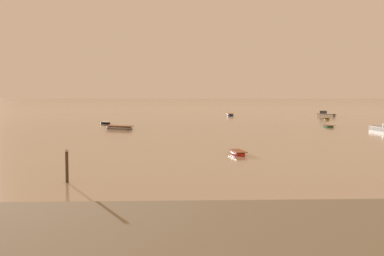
{
  "coord_description": "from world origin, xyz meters",
  "views": [
    {
      "loc": [
        24.65,
        -30.31,
        5.36
      ],
      "look_at": [
        27.23,
        33.25,
        0.76
      ],
      "focal_mm": 46.46,
      "sensor_mm": 36.0,
      "label": 1
    }
  ],
  "objects_px": {
    "rowboat_moored_3": "(327,119)",
    "mooring_post_near": "(67,167)",
    "motorboat_moored_1": "(324,115)",
    "rowboat_moored_1": "(119,128)",
    "rowboat_moored_4": "(328,126)",
    "rowboat_moored_5": "(238,153)",
    "rowboat_moored_6": "(230,115)",
    "rowboat_moored_0": "(105,123)"
  },
  "relations": [
    {
      "from": "rowboat_moored_3",
      "to": "mooring_post_near",
      "type": "relative_size",
      "value": 1.5
    },
    {
      "from": "motorboat_moored_1",
      "to": "rowboat_moored_3",
      "type": "relative_size",
      "value": 1.49
    },
    {
      "from": "mooring_post_near",
      "to": "rowboat_moored_1",
      "type": "bearing_deg",
      "value": 91.88
    },
    {
      "from": "rowboat_moored_3",
      "to": "rowboat_moored_4",
      "type": "xyz_separation_m",
      "value": [
        -6.11,
        -19.97,
        -0.01
      ]
    },
    {
      "from": "rowboat_moored_5",
      "to": "rowboat_moored_6",
      "type": "distance_m",
      "value": 71.32
    },
    {
      "from": "rowboat_moored_4",
      "to": "rowboat_moored_5",
      "type": "height_order",
      "value": "rowboat_moored_5"
    },
    {
      "from": "rowboat_moored_5",
      "to": "mooring_post_near",
      "type": "distance_m",
      "value": 17.52
    },
    {
      "from": "rowboat_moored_1",
      "to": "rowboat_moored_0",
      "type": "bearing_deg",
      "value": 131.99
    },
    {
      "from": "rowboat_moored_0",
      "to": "motorboat_moored_1",
      "type": "distance_m",
      "value": 51.94
    },
    {
      "from": "motorboat_moored_1",
      "to": "rowboat_moored_3",
      "type": "bearing_deg",
      "value": 132.34
    },
    {
      "from": "mooring_post_near",
      "to": "rowboat_moored_5",
      "type": "bearing_deg",
      "value": 47.07
    },
    {
      "from": "rowboat_moored_6",
      "to": "motorboat_moored_1",
      "type": "bearing_deg",
      "value": 81.32
    },
    {
      "from": "rowboat_moored_1",
      "to": "rowboat_moored_5",
      "type": "xyz_separation_m",
      "value": [
        13.33,
        -30.29,
        -0.06
      ]
    },
    {
      "from": "rowboat_moored_5",
      "to": "mooring_post_near",
      "type": "height_order",
      "value": "mooring_post_near"
    },
    {
      "from": "rowboat_moored_0",
      "to": "rowboat_moored_5",
      "type": "bearing_deg",
      "value": 170.91
    },
    {
      "from": "rowboat_moored_6",
      "to": "mooring_post_near",
      "type": "distance_m",
      "value": 85.99
    },
    {
      "from": "rowboat_moored_1",
      "to": "mooring_post_near",
      "type": "height_order",
      "value": "mooring_post_near"
    },
    {
      "from": "mooring_post_near",
      "to": "rowboat_moored_3",
      "type": "bearing_deg",
      "value": 61.02
    },
    {
      "from": "rowboat_moored_1",
      "to": "rowboat_moored_3",
      "type": "height_order",
      "value": "rowboat_moored_1"
    },
    {
      "from": "rowboat_moored_1",
      "to": "motorboat_moored_1",
      "type": "height_order",
      "value": "motorboat_moored_1"
    },
    {
      "from": "mooring_post_near",
      "to": "motorboat_moored_1",
      "type": "bearing_deg",
      "value": 63.33
    },
    {
      "from": "rowboat_moored_5",
      "to": "rowboat_moored_1",
      "type": "bearing_deg",
      "value": 16.2
    },
    {
      "from": "rowboat_moored_4",
      "to": "rowboat_moored_6",
      "type": "xyz_separation_m",
      "value": [
        -10.64,
        38.06,
        0.06
      ]
    },
    {
      "from": "rowboat_moored_4",
      "to": "rowboat_moored_5",
      "type": "relative_size",
      "value": 0.98
    },
    {
      "from": "rowboat_moored_0",
      "to": "rowboat_moored_6",
      "type": "distance_m",
      "value": 37.63
    },
    {
      "from": "rowboat_moored_0",
      "to": "motorboat_moored_1",
      "type": "relative_size",
      "value": 0.72
    },
    {
      "from": "rowboat_moored_0",
      "to": "rowboat_moored_3",
      "type": "relative_size",
      "value": 1.08
    },
    {
      "from": "rowboat_moored_6",
      "to": "rowboat_moored_3",
      "type": "bearing_deg",
      "value": 43.23
    },
    {
      "from": "rowboat_moored_1",
      "to": "mooring_post_near",
      "type": "distance_m",
      "value": 43.14
    },
    {
      "from": "rowboat_moored_4",
      "to": "rowboat_moored_3",
      "type": "bearing_deg",
      "value": 148.76
    },
    {
      "from": "rowboat_moored_1",
      "to": "mooring_post_near",
      "type": "relative_size",
      "value": 2.13
    },
    {
      "from": "rowboat_moored_4",
      "to": "rowboat_moored_5",
      "type": "distance_m",
      "value": 37.61
    },
    {
      "from": "motorboat_moored_1",
      "to": "rowboat_moored_4",
      "type": "relative_size",
      "value": 1.61
    },
    {
      "from": "rowboat_moored_1",
      "to": "rowboat_moored_3",
      "type": "distance_m",
      "value": 43.96
    },
    {
      "from": "rowboat_moored_0",
      "to": "rowboat_moored_1",
      "type": "height_order",
      "value": "rowboat_moored_1"
    },
    {
      "from": "rowboat_moored_1",
      "to": "rowboat_moored_5",
      "type": "relative_size",
      "value": 1.51
    },
    {
      "from": "rowboat_moored_4",
      "to": "rowboat_moored_0",
      "type": "bearing_deg",
      "value": -119.54
    },
    {
      "from": "rowboat_moored_3",
      "to": "motorboat_moored_1",
      "type": "bearing_deg",
      "value": -172.41
    },
    {
      "from": "rowboat_moored_6",
      "to": "mooring_post_near",
      "type": "height_order",
      "value": "mooring_post_near"
    },
    {
      "from": "rowboat_moored_4",
      "to": "mooring_post_near",
      "type": "bearing_deg",
      "value": -47.74
    },
    {
      "from": "rowboat_moored_0",
      "to": "rowboat_moored_4",
      "type": "xyz_separation_m",
      "value": [
        35.36,
        -9.68,
        -0.02
      ]
    },
    {
      "from": "rowboat_moored_4",
      "to": "mooring_post_near",
      "type": "height_order",
      "value": "mooring_post_near"
    }
  ]
}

